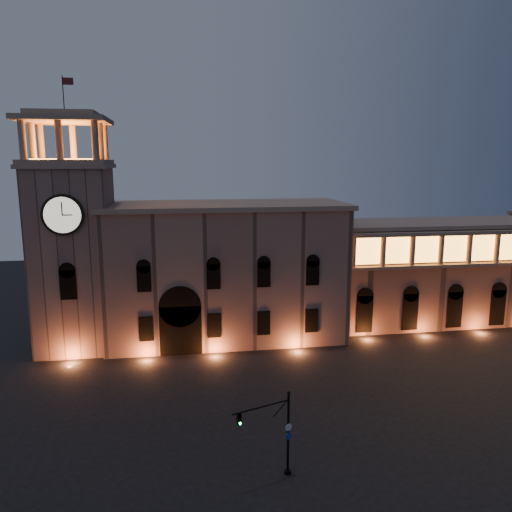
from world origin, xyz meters
TOP-DOWN VIEW (x-y plane):
  - ground at (0.00, 0.00)m, footprint 160.00×160.00m
  - government_building at (-2.08, 21.93)m, footprint 30.80×12.80m
  - clock_tower at (-20.50, 20.98)m, footprint 9.80×9.80m
  - colonnade_wing at (32.00, 23.92)m, footprint 40.60×11.50m
  - traffic_light at (-1.15, -8.85)m, footprint 4.56×1.84m

SIDE VIEW (x-z plane):
  - ground at x=0.00m, z-range 0.00..0.00m
  - traffic_light at x=-1.15m, z-range 0.17..6.75m
  - colonnade_wing at x=32.00m, z-range 0.08..14.58m
  - government_building at x=-2.08m, z-range -0.03..17.57m
  - clock_tower at x=-20.50m, z-range -3.70..28.70m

